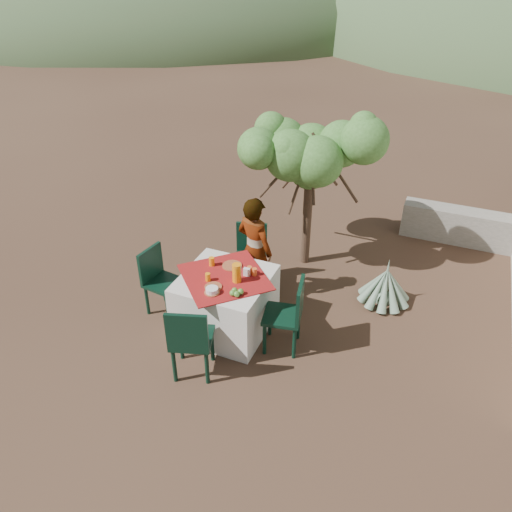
{
  "coord_description": "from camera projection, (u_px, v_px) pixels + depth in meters",
  "views": [
    {
      "loc": [
        2.91,
        -4.25,
        4.11
      ],
      "look_at": [
        0.92,
        0.45,
        0.87
      ],
      "focal_mm": 35.0,
      "sensor_mm": 36.0,
      "label": 1
    }
  ],
  "objects": [
    {
      "name": "napkin_holder",
      "position": [
        247.0,
        272.0,
        5.85
      ],
      "size": [
        0.08,
        0.05,
        0.1
      ],
      "primitive_type": "cube",
      "rotation": [
        0.0,
        0.0,
        0.05
      ],
      "color": "white",
      "rests_on": "table"
    },
    {
      "name": "jar_left",
      "position": [
        254.0,
        272.0,
        5.86
      ],
      "size": [
        0.06,
        0.06,
        0.09
      ],
      "primitive_type": "cylinder",
      "color": "orange",
      "rests_on": "table"
    },
    {
      "name": "juice_pitcher",
      "position": [
        237.0,
        273.0,
        5.72
      ],
      "size": [
        0.1,
        0.1,
        0.23
      ],
      "primitive_type": "cylinder",
      "color": "orange",
      "rests_on": "table"
    },
    {
      "name": "plate_near",
      "position": [
        213.0,
        287.0,
        5.68
      ],
      "size": [
        0.2,
        0.2,
        0.01
      ],
      "primitive_type": "cylinder",
      "color": "brown",
      "rests_on": "table"
    },
    {
      "name": "ground",
      "position": [
        177.0,
        315.0,
        6.46
      ],
      "size": [
        160.0,
        160.0,
        0.0
      ],
      "primitive_type": "plane",
      "color": "#3A251A",
      "rests_on": "ground"
    },
    {
      "name": "chair_left",
      "position": [
        159.0,
        278.0,
        6.31
      ],
      "size": [
        0.46,
        0.46,
        0.89
      ],
      "rotation": [
        0.0,
        0.0,
        1.44
      ],
      "color": "black",
      "rests_on": "ground"
    },
    {
      "name": "shrub_tree",
      "position": [
        316.0,
        160.0,
        6.72
      ],
      "size": [
        1.72,
        1.69,
        2.03
      ],
      "color": "#4D3326",
      "rests_on": "ground"
    },
    {
      "name": "jar_right",
      "position": [
        249.0,
        270.0,
        5.89
      ],
      "size": [
        0.06,
        0.06,
        0.1
      ],
      "primitive_type": "cylinder",
      "color": "orange",
      "rests_on": "table"
    },
    {
      "name": "fruit_cluster",
      "position": [
        236.0,
        292.0,
        5.54
      ],
      "size": [
        0.14,
        0.13,
        0.07
      ],
      "color": "#558932",
      "rests_on": "table"
    },
    {
      "name": "chair_far",
      "position": [
        251.0,
        253.0,
        6.8
      ],
      "size": [
        0.51,
        0.51,
        0.9
      ],
      "rotation": [
        0.0,
        0.0,
        0.27
      ],
      "color": "black",
      "rests_on": "ground"
    },
    {
      "name": "plate_far",
      "position": [
        232.0,
        266.0,
        6.05
      ],
      "size": [
        0.24,
        0.24,
        0.01
      ],
      "primitive_type": "cylinder",
      "color": "brown",
      "rests_on": "table"
    },
    {
      "name": "hill_near_left",
      "position": [
        174.0,
        8.0,
        35.72
      ],
      "size": [
        40.0,
        40.0,
        16.0
      ],
      "primitive_type": "ellipsoid",
      "color": "#344E2C",
      "rests_on": "ground"
    },
    {
      "name": "person",
      "position": [
        255.0,
        250.0,
        6.42
      ],
      "size": [
        0.62,
        0.5,
        1.47
      ],
      "primitive_type": "imported",
      "rotation": [
        0.0,
        0.0,
        2.83
      ],
      "color": "#8C6651",
      "rests_on": "ground"
    },
    {
      "name": "chair_right",
      "position": [
        289.0,
        313.0,
        5.69
      ],
      "size": [
        0.5,
        0.5,
        0.93
      ],
      "rotation": [
        0.0,
        0.0,
        4.91
      ],
      "color": "black",
      "rests_on": "ground"
    },
    {
      "name": "stone_wall",
      "position": [
        488.0,
        231.0,
        7.77
      ],
      "size": [
        2.6,
        0.35,
        0.55
      ],
      "primitive_type": "cube",
      "color": "gray",
      "rests_on": "ground"
    },
    {
      "name": "agave",
      "position": [
        385.0,
        286.0,
        6.57
      ],
      "size": [
        0.7,
        0.7,
        0.74
      ],
      "rotation": [
        0.0,
        0.0,
        -0.19
      ],
      "color": "gray",
      "rests_on": "ground"
    },
    {
      "name": "glass_far",
      "position": [
        212.0,
        261.0,
        6.04
      ],
      "size": [
        0.07,
        0.07,
        0.11
      ],
      "primitive_type": "cylinder",
      "color": "orange",
      "rests_on": "table"
    },
    {
      "name": "bowl_plate",
      "position": [
        212.0,
        292.0,
        5.59
      ],
      "size": [
        0.18,
        0.18,
        0.01
      ],
      "primitive_type": "cylinder",
      "color": "brown",
      "rests_on": "table"
    },
    {
      "name": "glass_near",
      "position": [
        208.0,
        277.0,
        5.77
      ],
      "size": [
        0.06,
        0.06,
        0.1
      ],
      "primitive_type": "cylinder",
      "color": "orange",
      "rests_on": "table"
    },
    {
      "name": "white_bowl",
      "position": [
        212.0,
        290.0,
        5.57
      ],
      "size": [
        0.14,
        0.14,
        0.05
      ],
      "primitive_type": "cylinder",
      "color": "white",
      "rests_on": "bowl_plate"
    },
    {
      "name": "chair_near",
      "position": [
        190.0,
        339.0,
        5.29
      ],
      "size": [
        0.56,
        0.56,
        0.95
      ],
      "rotation": [
        0.0,
        0.0,
        3.46
      ],
      "color": "black",
      "rests_on": "ground"
    },
    {
      "name": "table",
      "position": [
        226.0,
        302.0,
        6.07
      ],
      "size": [
        1.3,
        1.3,
        0.76
      ],
      "color": "white",
      "rests_on": "ground"
    }
  ]
}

